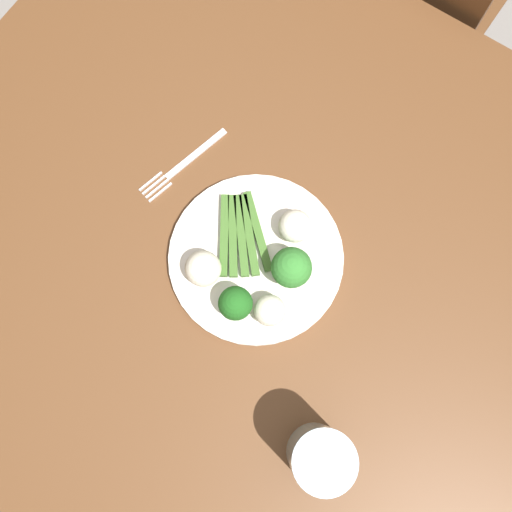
{
  "coord_description": "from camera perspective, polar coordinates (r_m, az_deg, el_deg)",
  "views": [
    {
      "loc": [
        -0.05,
        0.18,
        1.58
      ],
      "look_at": [
        0.06,
        0.02,
        0.77
      ],
      "focal_mm": 39.96,
      "sensor_mm": 36.0,
      "label": 1
    }
  ],
  "objects": [
    {
      "name": "cauliflower_near_fork",
      "position": [
        0.83,
        3.93,
        3.01
      ],
      "size": [
        0.05,
        0.05,
        0.05
      ],
      "primitive_type": "sphere",
      "color": "white",
      "rests_on": "plate"
    },
    {
      "name": "plate",
      "position": [
        0.85,
        0.0,
        -0.2
      ],
      "size": [
        0.26,
        0.26,
        0.01
      ],
      "primitive_type": "cylinder",
      "color": "silver",
      "rests_on": "dining_table"
    },
    {
      "name": "dining_table",
      "position": [
        0.95,
        3.49,
        -2.44
      ],
      "size": [
        1.28,
        1.02,
        0.75
      ],
      "color": "brown",
      "rests_on": "ground_plane"
    },
    {
      "name": "cauliflower_back",
      "position": [
        0.81,
        -5.32,
        -1.27
      ],
      "size": [
        0.05,
        0.05,
        0.05
      ],
      "primitive_type": "sphere",
      "color": "silver",
      "rests_on": "plate"
    },
    {
      "name": "asparagus_bundle",
      "position": [
        0.84,
        -1.49,
        2.17
      ],
      "size": [
        0.13,
        0.13,
        0.01
      ],
      "rotation": [
        0.0,
        0.0,
        2.26
      ],
      "color": "#3D6626",
      "rests_on": "plate"
    },
    {
      "name": "ground_plane",
      "position": [
        1.6,
        2.08,
        -6.99
      ],
      "size": [
        6.0,
        6.0,
        0.02
      ],
      "primitive_type": "cube",
      "color": "gray"
    },
    {
      "name": "chair",
      "position": [
        1.38,
        12.93,
        22.71
      ],
      "size": [
        0.41,
        0.41,
        0.87
      ],
      "rotation": [
        0.0,
        0.0,
        -0.02
      ],
      "color": "brown",
      "rests_on": "ground_plane"
    },
    {
      "name": "fork",
      "position": [
        0.91,
        -7.25,
        9.12
      ],
      "size": [
        0.06,
        0.16,
        0.0
      ],
      "rotation": [
        0.0,
        0.0,
        1.31
      ],
      "color": "silver",
      "rests_on": "dining_table"
    },
    {
      "name": "water_glass",
      "position": [
        0.78,
        6.38,
        -19.37
      ],
      "size": [
        0.08,
        0.08,
        0.12
      ],
      "primitive_type": "cylinder",
      "color": "silver",
      "rests_on": "dining_table"
    },
    {
      "name": "broccoli_front_left",
      "position": [
        0.79,
        -2.07,
        -4.77
      ],
      "size": [
        0.05,
        0.05,
        0.06
      ],
      "color": "#4C7F2B",
      "rests_on": "plate"
    },
    {
      "name": "cauliflower_edge",
      "position": [
        0.8,
        1.38,
        -5.47
      ],
      "size": [
        0.05,
        0.05,
        0.05
      ],
      "primitive_type": "sphere",
      "color": "silver",
      "rests_on": "plate"
    },
    {
      "name": "broccoli_front",
      "position": [
        0.8,
        3.72,
        -1.29
      ],
      "size": [
        0.06,
        0.06,
        0.07
      ],
      "color": "#609E3D",
      "rests_on": "plate"
    }
  ]
}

